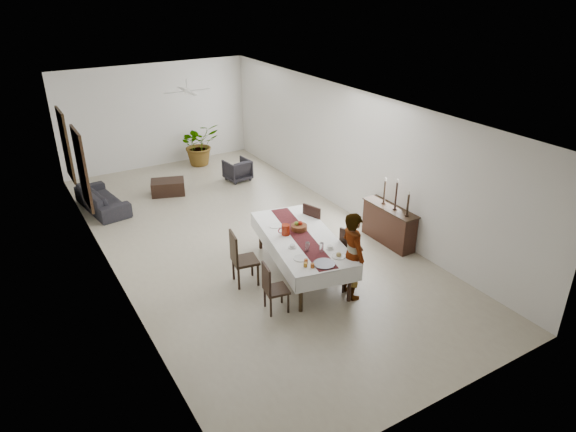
{
  "coord_description": "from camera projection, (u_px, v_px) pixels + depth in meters",
  "views": [
    {
      "loc": [
        -4.6,
        -9.67,
        5.68
      ],
      "look_at": [
        0.39,
        -1.37,
        1.05
      ],
      "focal_mm": 32.0,
      "sensor_mm": 36.0,
      "label": 1
    }
  ],
  "objects": [
    {
      "name": "candlestick_mid_candle",
      "position": [
        398.0,
        181.0,
        11.12
      ],
      "size": [
        0.03,
        0.03,
        0.08
      ],
      "primitive_type": "cylinder",
      "color": "beige",
      "rests_on": "candlestick_mid_shaft"
    },
    {
      "name": "woman",
      "position": [
        353.0,
        255.0,
        9.59
      ],
      "size": [
        0.49,
        0.68,
        1.75
      ],
      "primitive_type": "imported",
      "rotation": [
        0.0,
        0.0,
        1.46
      ],
      "color": "gray",
      "rests_on": "floor"
    },
    {
      "name": "tablecloth_drape_left",
      "position": [
        271.0,
        249.0,
        10.22
      ],
      "size": [
        0.58,
        2.82,
        0.33
      ],
      "primitive_type": "cube",
      "rotation": [
        0.0,
        0.0,
        -0.2
      ],
      "color": "white",
      "rests_on": "dining_table_top"
    },
    {
      "name": "chair_left_far_leg_bl",
      "position": [
        252.0,
        265.0,
        10.49
      ],
      "size": [
        0.06,
        0.06,
        0.48
      ],
      "primitive_type": "cylinder",
      "rotation": [
        0.0,
        0.0,
        -0.17
      ],
      "color": "black",
      "rests_on": "floor"
    },
    {
      "name": "coffee_table",
      "position": [
        168.0,
        187.0,
        14.39
      ],
      "size": [
        1.05,
        0.87,
        0.4
      ],
      "primitive_type": "cube",
      "rotation": [
        0.0,
        0.0,
        -0.33
      ],
      "color": "black",
      "rests_on": "floor"
    },
    {
      "name": "teacup_right",
      "position": [
        330.0,
        247.0,
        9.87
      ],
      "size": [
        0.1,
        0.1,
        0.07
      ],
      "primitive_type": "cylinder",
      "color": "silver",
      "rests_on": "saucer_right"
    },
    {
      "name": "mirror_frame_near",
      "position": [
        82.0,
        169.0,
        11.7
      ],
      "size": [
        0.06,
        1.05,
        1.85
      ],
      "primitive_type": "cube",
      "color": "black",
      "rests_on": "wall_left"
    },
    {
      "name": "chair_right_far_seat",
      "position": [
        305.0,
        235.0,
        11.19
      ],
      "size": [
        0.59,
        0.59,
        0.05
      ],
      "primitive_type": "cube",
      "rotation": [
        0.0,
        0.0,
        1.9
      ],
      "color": "black",
      "rests_on": "chair_right_far_leg_fl"
    },
    {
      "name": "table_leg_fl",
      "position": [
        301.0,
        293.0,
        9.32
      ],
      "size": [
        0.09,
        0.09,
        0.78
      ],
      "primitive_type": "cylinder",
      "rotation": [
        0.0,
        0.0,
        -0.2
      ],
      "color": "black",
      "rests_on": "floor"
    },
    {
      "name": "fan_blade_s",
      "position": [
        192.0,
        94.0,
        12.86
      ],
      "size": [
        0.1,
        0.55,
        0.01
      ],
      "primitive_type": "cube",
      "color": "white",
      "rests_on": "fan_hub"
    },
    {
      "name": "tablecloth_drape_right",
      "position": [
        331.0,
        238.0,
        10.62
      ],
      "size": [
        0.58,
        2.82,
        0.33
      ],
      "primitive_type": "cube",
      "rotation": [
        0.0,
        0.0,
        -0.2
      ],
      "color": "white",
      "rests_on": "dining_table_top"
    },
    {
      "name": "candlestick_far_shaft",
      "position": [
        385.0,
        192.0,
        11.59
      ],
      "size": [
        0.05,
        0.05,
        0.52
      ],
      "primitive_type": "cylinder",
      "color": "black",
      "rests_on": "candlestick_far_base"
    },
    {
      "name": "wall_right",
      "position": [
        350.0,
        153.0,
        12.77
      ],
      "size": [
        0.02,
        12.0,
        3.2
      ],
      "primitive_type": "cube",
      "color": "silver",
      "rests_on": "floor"
    },
    {
      "name": "fruit_green",
      "position": [
        296.0,
        223.0,
        10.56
      ],
      "size": [
        0.09,
        0.09,
        0.09
      ],
      "primitive_type": "sphere",
      "color": "olive",
      "rests_on": "fruit_basket"
    },
    {
      "name": "chair_left_far_back",
      "position": [
        234.0,
        248.0,
        9.93
      ],
      "size": [
        0.13,
        0.48,
        0.61
      ],
      "primitive_type": "cube",
      "rotation": [
        0.0,
        0.0,
        -1.75
      ],
      "color": "black",
      "rests_on": "chair_left_far_seat"
    },
    {
      "name": "mirror_glass_far",
      "position": [
        67.0,
        145.0,
        13.34
      ],
      "size": [
        0.01,
        0.9,
        1.7
      ],
      "primitive_type": "cube",
      "color": "silver",
      "rests_on": "mirror_frame_far"
    },
    {
      "name": "fan_blade_w",
      "position": [
        174.0,
        93.0,
        12.97
      ],
      "size": [
        0.55,
        0.1,
        0.01
      ],
      "primitive_type": "cube",
      "color": "white",
      "rests_on": "fan_hub"
    },
    {
      "name": "jam_jar_c",
      "position": [
        306.0,
        261.0,
        9.37
      ],
      "size": [
        0.07,
        0.07,
        0.08
      ],
      "primitive_type": "cylinder",
      "color": "#9B4416",
      "rests_on": "tablecloth_top"
    },
    {
      "name": "saucer_right",
      "position": [
        330.0,
        248.0,
        9.88
      ],
      "size": [
        0.17,
        0.17,
        0.01
      ],
      "primitive_type": "cylinder",
      "color": "white",
      "rests_on": "tablecloth_top"
    },
    {
      "name": "chair_right_near_leg_fl",
      "position": [
        355.0,
        274.0,
        10.2
      ],
      "size": [
        0.06,
        0.06,
        0.47
      ],
      "primitive_type": "cylinder",
      "rotation": [
        0.0,
        0.0,
        0.29
      ],
      "color": "black",
      "rests_on": "floor"
    },
    {
      "name": "fan_blade_e",
      "position": [
        200.0,
        90.0,
        13.29
      ],
      "size": [
        0.55,
        0.1,
        0.01
      ],
      "primitive_type": "cube",
      "color": "white",
      "rests_on": "fan_hub"
    },
    {
      "name": "chair_right_near_back",
      "position": [
        349.0,
        245.0,
        10.07
      ],
      "size": [
        0.18,
        0.47,
        0.61
      ],
      "primitive_type": "cube",
      "rotation": [
        0.0,
        0.0,
        1.86
      ],
      "color": "black",
      "rests_on": "chair_right_near_seat"
    },
    {
      "name": "dining_table_top",
      "position": [
        301.0,
        238.0,
        10.37
      ],
      "size": [
        1.62,
        2.84,
        0.06
      ],
      "primitive_type": "cube",
      "rotation": [
        0.0,
        0.0,
        -0.2
      ],
      "color": "black",
      "rests_on": "table_leg_fl"
    },
    {
      "name": "chair_right_near_leg_bl",
      "position": [
        343.0,
        282.0,
        9.94
      ],
      "size": [
        0.06,
        0.06,
        0.47
      ],
      "primitive_type": "cylinder",
      "rotation": [
        0.0,
        0.0,
        0.29
      ],
      "color": "black",
      "rests_on": "floor"
    },
    {
      "name": "fan_hub",
      "position": [
        187.0,
        91.0,
        13.13
      ],
      "size": [
        0.16,
        0.16,
        0.08
      ],
      "primitive_type": "cylinder",
      "color": "white",
      "rests_on": "fan_rod"
    },
    {
      "name": "wine_glass_near",
      "position": [
        322.0,
        247.0,
        9.73
      ],
      "size": [
        0.08,
        0.08,
        0.19
      ],
      "primitive_type": "cylinder",
      "color": "white",
      "rests_on": "tablecloth_top"
    },
    {
      "name": "plate_near_right",
      "position": [
        339.0,
        256.0,
        9.6
      ],
      "size": [
        0.27,
        0.27,
        0.02
      ],
      "primitive_type": "cylinder",
      "color": "silver",
      "rests_on": "tablecloth_top"
    },
    {
      "name": "chair_right_far_leg_fr",
      "position": [
        304.0,
        239.0,
        11.55
      ],
      "size": [
        0.06,
        0.06,
        0.46
      ],
      "primitive_type": "cylinder",
      "rotation": [
        0.0,
        0.0,
        0.33
      ],
      "color": "black",
      "rests_on": "floor"
    },
    {
      "name": "fan_rod",
      "position": [
        187.0,
        83.0,
        13.05
      ],
      "size": [
        0.04,
        0.04,
        0.2
      ],
      "primitive_type": "cylinder",
      "color": "white",
      "rests_on": "ceiling"
    },
    {
      "name": "chair_left_near_back",
      "position": [
        266.0,
        279.0,
        9.16
      ],
      "size": [
        0.11,
        0.41,
        0.53
      ],
      "primitive_type": "cube",
      "rotation": [
        0.0,
        0.0,
        -1.74
      ],
      "color": "black",
      "rests_on": "chair_left_near_seat"
    },
    {
      "name": "table_leg_fr",
      "position": [
        350.0,
        283.0,
        9.61
      ],
      "size": [
        0.09,
        0.09,
        0.78
      ],
      "primitive_type": "cylinder",
      "rotation": [
        0.0,
        0.0,
        -0.2
      ],
      "color": "black",
      "rests_on": "floor"
    },
    {
      "name": "table_leg_br",
      "position": [
        301.0,
        226.0,
        11.77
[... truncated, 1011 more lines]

